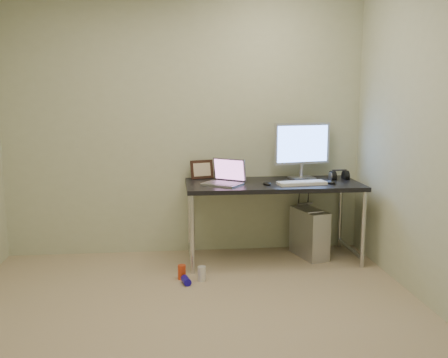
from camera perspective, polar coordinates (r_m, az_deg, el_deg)
The scene contains 17 objects.
floor at distance 3.52m, azimuth -3.35°, elevation -16.74°, with size 3.50×3.50×0.00m, color tan.
wall_back at distance 4.92m, azimuth -4.42°, elevation 5.90°, with size 3.50×0.02×2.50m, color beige.
desk at distance 4.73m, azimuth 5.60°, elevation -1.31°, with size 1.63×0.71×0.75m.
tower_computer at distance 4.96m, azimuth 9.71°, elevation -6.10°, with size 0.31×0.49×0.50m.
cable_a at distance 5.15m, azimuth 8.45°, elevation -3.59°, with size 0.01×0.01×0.70m, color black.
cable_b at distance 5.16m, azimuth 9.47°, elevation -3.82°, with size 0.01×0.01×0.72m, color black.
can_red at distance 4.36m, azimuth -4.84°, elevation -10.56°, with size 0.07×0.07×0.12m, color red.
can_white at distance 4.32m, azimuth -2.55°, elevation -10.75°, with size 0.07×0.07×0.13m, color silver.
can_blue at distance 4.26m, azimuth -4.35°, elevation -11.50°, with size 0.06×0.06×0.12m, color #170CA9.
laptop at distance 4.60m, azimuth 0.13°, elevation 0.08°, with size 0.43×0.42×0.23m.
monitor at distance 4.93m, azimuth 8.94°, elevation 3.72°, with size 0.58×0.22×0.55m.
keyboard at distance 4.64m, azimuth 8.88°, elevation -0.45°, with size 0.45×0.15×0.03m, color white.
mouse_right at distance 4.73m, azimuth 12.11°, elevation -0.28°, with size 0.07×0.12×0.04m, color black.
mouse_left at distance 4.58m, azimuth 4.93°, elevation -0.44°, with size 0.07×0.11×0.04m, color black.
headphones at distance 4.99m, azimuth 13.02°, elevation 0.33°, with size 0.18×0.11×0.12m.
picture_frame at distance 4.90m, azimuth -2.54°, elevation 1.10°, with size 0.23×0.03×0.18m, color black.
webcam at distance 4.88m, azimuth -0.07°, elevation 1.09°, with size 0.04×0.03×0.13m.
Camera 1 is at (-0.13, -3.16, 1.56)m, focal length 40.00 mm.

